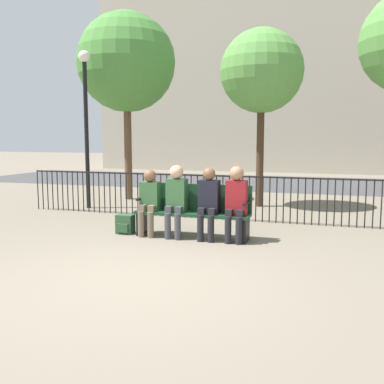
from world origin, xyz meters
TOP-DOWN VIEW (x-y plane):
  - ground_plane at (0.00, 0.00)m, footprint 80.00×80.00m
  - park_bench at (0.00, 2.40)m, footprint 2.01×0.45m
  - seated_person_0 at (-0.77, 2.27)m, footprint 0.34×0.39m
  - seated_person_1 at (-0.28, 2.28)m, footprint 0.34×0.39m
  - seated_person_2 at (0.31, 2.27)m, footprint 0.34×0.39m
  - seated_person_3 at (0.78, 2.28)m, footprint 0.34×0.39m
  - backpack at (-1.26, 2.27)m, footprint 0.31×0.24m
  - fence_railing at (-0.02, 4.08)m, footprint 9.01×0.03m
  - tree_1 at (0.58, 6.12)m, footprint 2.04×2.04m
  - tree_3 at (-3.16, 6.31)m, footprint 2.68×2.68m
  - lamp_post at (-3.42, 4.59)m, footprint 0.28×0.28m
  - street_surface at (0.00, 12.00)m, footprint 24.00×6.00m
  - building_facade at (0.00, 20.00)m, footprint 20.00×6.00m

SIDE VIEW (x-z plane):
  - ground_plane at x=0.00m, z-range 0.00..0.00m
  - street_surface at x=0.00m, z-range 0.00..0.01m
  - backpack at x=-1.26m, z-range 0.00..0.34m
  - park_bench at x=0.00m, z-range 0.04..0.96m
  - fence_railing at x=-0.02m, z-range 0.08..1.03m
  - seated_person_0 at x=-0.77m, z-range 0.08..1.25m
  - seated_person_2 at x=0.31m, z-range 0.07..1.30m
  - seated_person_3 at x=0.78m, z-range 0.09..1.35m
  - seated_person_1 at x=-0.28m, z-range 0.09..1.35m
  - lamp_post at x=-3.42m, z-range 0.60..4.38m
  - tree_1 at x=0.58m, z-range 1.14..5.51m
  - tree_3 at x=-3.16m, z-range 1.20..6.32m
  - building_facade at x=0.00m, z-range 0.00..16.74m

